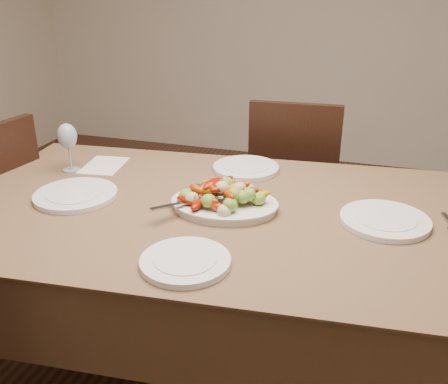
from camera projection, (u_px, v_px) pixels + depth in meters
dining_table at (224, 303)px, 1.82m from camera, size 1.93×1.20×0.76m
chair_far at (295, 185)px, 2.57m from camera, size 0.45×0.45×0.95m
serving_platter at (224, 206)px, 1.66m from camera, size 0.37×0.29×0.02m
roasted_vegetables at (224, 190)px, 1.63m from camera, size 0.30×0.22×0.09m
serving_spoon at (203, 199)px, 1.62m from camera, size 0.27×0.21×0.03m
plate_left at (76, 195)px, 1.75m from camera, size 0.29×0.29×0.02m
plate_right at (385, 220)px, 1.57m from camera, size 0.28×0.28×0.02m
plate_far at (246, 168)px, 1.99m from camera, size 0.26×0.26×0.02m
plate_near at (185, 262)px, 1.34m from camera, size 0.25×0.25×0.02m
wine_glass at (68, 146)px, 1.95m from camera, size 0.08×0.08×0.20m
menu_card at (104, 165)px, 2.04m from camera, size 0.18×0.23×0.00m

